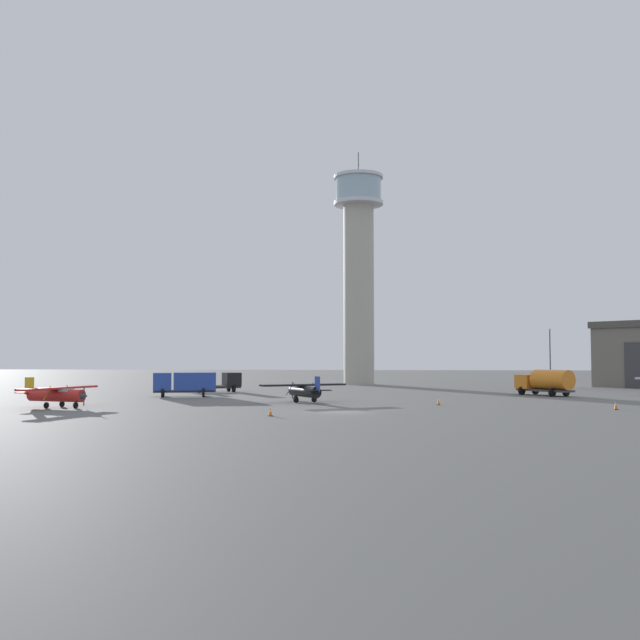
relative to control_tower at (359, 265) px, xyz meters
The scene contains 11 objects.
ground_plane 63.89m from the control_tower, 88.54° to the right, with size 400.00×400.00×0.00m, color #60605E.
control_tower is the anchor object (origin of this frame).
airplane_black 52.30m from the control_tower, 93.53° to the right, with size 8.29×6.72×2.65m.
airplane_red 65.92m from the control_tower, 112.46° to the right, with size 7.09×9.06×2.68m.
truck_fuel_tanker_orange 44.65m from the control_tower, 54.72° to the right, with size 6.17×7.13×3.04m.
truck_flatbed_black 37.74m from the control_tower, 120.20° to the right, with size 7.23×5.65×2.49m.
truck_box_blue 47.24m from the control_tower, 114.30° to the right, with size 7.35×4.33×2.74m.
light_post_west 34.10m from the control_tower, 20.20° to the right, with size 0.44×0.44×8.84m.
traffic_cone_near_left 64.11m from the control_tower, 66.16° to the right, with size 0.36×0.36×0.72m.
traffic_cone_near_right 68.35m from the control_tower, 93.11° to the right, with size 0.36×0.36×0.62m.
traffic_cone_mid_apron 55.73m from the control_tower, 78.97° to the right, with size 0.36×0.36×0.57m.
Camera 1 is at (4.29, -58.53, 4.43)m, focal length 40.04 mm.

